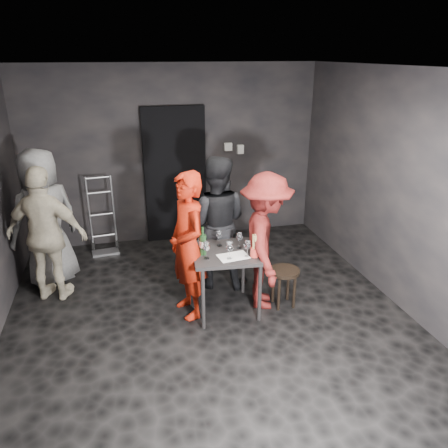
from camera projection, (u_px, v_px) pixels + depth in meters
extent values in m
cube|color=black|center=(210.00, 320.00, 4.95)|extent=(4.50, 5.00, 0.02)
cube|color=silver|center=(207.00, 68.00, 3.96)|extent=(4.50, 5.00, 0.02)
cube|color=black|center=(174.00, 155.00, 6.71)|extent=(4.50, 0.04, 2.70)
cube|color=black|center=(315.00, 368.00, 2.20)|extent=(4.50, 0.04, 2.70)
cube|color=black|center=(401.00, 192.00, 4.97)|extent=(0.04, 5.00, 2.70)
cube|color=black|center=(175.00, 175.00, 6.76)|extent=(0.95, 0.10, 2.10)
cube|color=#B7B7B2|center=(228.00, 147.00, 6.82)|extent=(0.12, 0.06, 0.12)
cube|color=#B7B7B2|center=(240.00, 149.00, 6.89)|extent=(0.10, 0.06, 0.14)
cylinder|color=#B2B2B7|center=(90.00, 215.00, 6.44)|extent=(0.03, 0.03, 1.17)
cylinder|color=#B2B2B7|center=(114.00, 213.00, 6.52)|extent=(0.03, 0.03, 1.17)
cube|color=#B2B2B7|center=(106.00, 252.00, 6.59)|extent=(0.39, 0.21, 0.03)
cylinder|color=black|center=(93.00, 246.00, 6.65)|extent=(0.04, 0.16, 0.16)
cylinder|color=black|center=(117.00, 243.00, 6.73)|extent=(0.04, 0.16, 0.16)
cube|color=black|center=(225.00, 253.00, 4.90)|extent=(0.72, 0.72, 0.04)
cylinder|color=black|center=(203.00, 300.00, 4.67)|extent=(0.04, 0.04, 0.71)
cylinder|color=black|center=(260.00, 293.00, 4.82)|extent=(0.04, 0.04, 0.71)
cylinder|color=black|center=(192.00, 273.00, 5.25)|extent=(0.04, 0.04, 0.71)
cylinder|color=black|center=(243.00, 267.00, 5.40)|extent=(0.04, 0.04, 0.71)
cylinder|color=black|center=(285.00, 271.00, 5.09)|extent=(0.35, 0.35, 0.04)
cylinder|color=black|center=(288.00, 285.00, 5.29)|extent=(0.04, 0.04, 0.41)
cylinder|color=black|center=(273.00, 287.00, 5.24)|extent=(0.04, 0.04, 0.41)
cylinder|color=black|center=(279.00, 295.00, 5.07)|extent=(0.04, 0.04, 0.41)
cylinder|color=black|center=(294.00, 293.00, 5.11)|extent=(0.04, 0.04, 0.41)
imported|color=#A61A08|center=(187.00, 237.00, 4.76)|extent=(0.60, 0.78, 1.89)
imported|color=black|center=(216.00, 215.00, 5.40)|extent=(1.05, 0.80, 1.91)
imported|color=maroon|center=(266.00, 237.00, 4.97)|extent=(0.79, 1.22, 1.74)
imported|color=beige|center=(46.00, 228.00, 5.09)|extent=(1.18, 0.85, 1.83)
imported|color=#616161|center=(43.00, 206.00, 5.42)|extent=(1.16, 1.03, 2.10)
cube|color=white|center=(233.00, 256.00, 4.77)|extent=(0.35, 0.26, 0.00)
cylinder|color=black|center=(203.00, 245.00, 4.78)|extent=(0.08, 0.08, 0.23)
cylinder|color=black|center=(203.00, 231.00, 4.72)|extent=(0.03, 0.03, 0.09)
cylinder|color=white|center=(203.00, 244.00, 4.78)|extent=(0.08, 0.08, 0.07)
cylinder|color=red|center=(254.00, 252.00, 4.75)|extent=(0.09, 0.09, 0.10)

